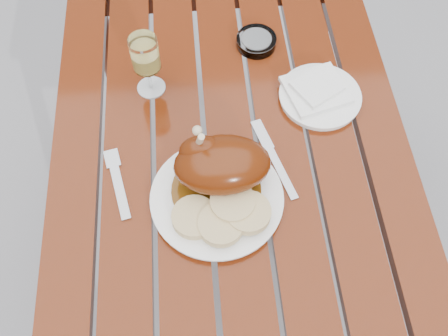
{
  "coord_description": "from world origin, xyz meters",
  "views": [
    {
      "loc": [
        -0.07,
        -0.64,
        1.69
      ],
      "look_at": [
        -0.02,
        -0.11,
        0.78
      ],
      "focal_mm": 40.0,
      "sensor_mm": 36.0,
      "label": 1
    }
  ],
  "objects_px": {
    "side_plate": "(320,97)",
    "ashtray": "(256,41)",
    "dinner_plate": "(217,199)",
    "wine_glass": "(147,66)",
    "table": "(228,205)"
  },
  "relations": [
    {
      "from": "wine_glass",
      "to": "ashtray",
      "type": "xyz_separation_m",
      "value": [
        0.27,
        0.12,
        -0.07
      ]
    },
    {
      "from": "dinner_plate",
      "to": "wine_glass",
      "type": "distance_m",
      "value": 0.35
    },
    {
      "from": "side_plate",
      "to": "ashtray",
      "type": "relative_size",
      "value": 1.92
    },
    {
      "from": "wine_glass",
      "to": "table",
      "type": "bearing_deg",
      "value": -39.48
    },
    {
      "from": "dinner_plate",
      "to": "side_plate",
      "type": "xyz_separation_m",
      "value": [
        0.26,
        0.25,
        -0.0
      ]
    },
    {
      "from": "dinner_plate",
      "to": "ashtray",
      "type": "bearing_deg",
      "value": 72.78
    },
    {
      "from": "table",
      "to": "ashtray",
      "type": "distance_m",
      "value": 0.48
    },
    {
      "from": "wine_glass",
      "to": "side_plate",
      "type": "relative_size",
      "value": 0.82
    },
    {
      "from": "wine_glass",
      "to": "ashtray",
      "type": "distance_m",
      "value": 0.3
    },
    {
      "from": "wine_glass",
      "to": "ashtray",
      "type": "height_order",
      "value": "wine_glass"
    },
    {
      "from": "table",
      "to": "ashtray",
      "type": "relative_size",
      "value": 11.88
    },
    {
      "from": "dinner_plate",
      "to": "wine_glass",
      "type": "relative_size",
      "value": 1.74
    },
    {
      "from": "ashtray",
      "to": "dinner_plate",
      "type": "bearing_deg",
      "value": -107.22
    },
    {
      "from": "side_plate",
      "to": "ashtray",
      "type": "distance_m",
      "value": 0.22
    },
    {
      "from": "table",
      "to": "wine_glass",
      "type": "xyz_separation_m",
      "value": [
        -0.18,
        0.14,
        0.45
      ]
    }
  ]
}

